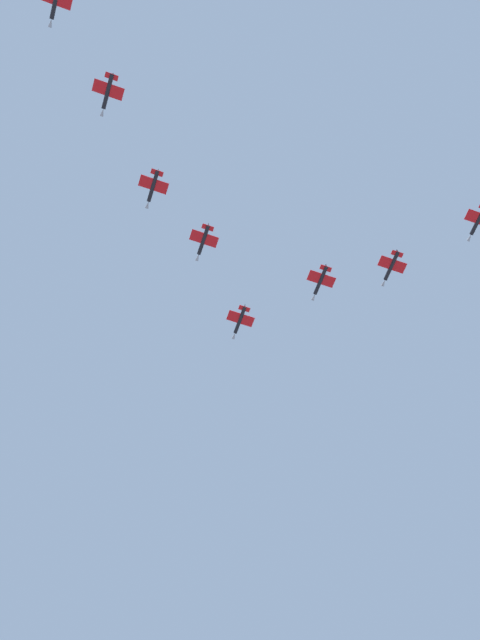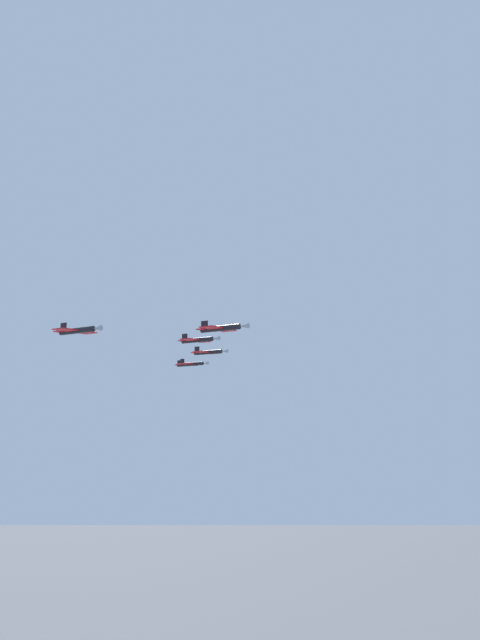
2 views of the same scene
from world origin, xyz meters
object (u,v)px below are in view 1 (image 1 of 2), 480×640
at_px(jet_port_inner, 203,241).
at_px(jet_starboard_trail, 55,1).
at_px(jet_starboard_outer, 391,267).
at_px(jet_center_rear, 107,93).
at_px(jet_port_outer, 153,187).
at_px(jet_port_trail, 478,221).
at_px(jet_starboard_inner, 320,281).
at_px(jet_lead, 240,321).

height_order(jet_port_inner, jet_starboard_trail, jet_port_inner).
bearing_deg(jet_starboard_outer, jet_center_rear, -167.21).
distance_m(jet_port_outer, jet_port_trail, 99.82).
height_order(jet_starboard_outer, jet_starboard_trail, jet_starboard_trail).
distance_m(jet_port_inner, jet_port_outer, 22.60).
distance_m(jet_starboard_inner, jet_center_rear, 84.79).
relative_size(jet_port_outer, jet_port_trail, 1.00).
bearing_deg(jet_port_inner, jet_starboard_trail, -138.56).
xyz_separation_m(jet_port_inner, jet_starboard_trail, (6.61, -77.63, -0.17)).
distance_m(jet_starboard_outer, jet_center_rear, 99.82).
distance_m(jet_starboard_inner, jet_port_trail, 51.44).
xyz_separation_m(jet_lead, jet_starboard_trail, (12.47, -106.22, 0.83)).
xyz_separation_m(jet_port_inner, jet_port_outer, (-2.40, -22.46, -0.86)).
height_order(jet_port_inner, jet_port_outer, jet_port_inner).
bearing_deg(jet_center_rear, jet_starboard_inner, 23.32).
xyz_separation_m(jet_starboard_inner, jet_port_trail, (50.15, 11.27, 1.99)).
xyz_separation_m(jet_starboard_outer, jet_center_rear, (-40.25, -91.34, -0.85)).
bearing_deg(jet_lead, jet_port_outer, -139.54).
relative_size(jet_lead, jet_starboard_trail, 1.00).
bearing_deg(jet_port_outer, jet_starboard_inner, 11.10).
bearing_deg(jet_starboard_trail, jet_starboard_inner, 27.91).
distance_m(jet_port_trail, jet_starboard_trail, 137.45).
relative_size(jet_starboard_inner, jet_port_outer, 1.00).
bearing_deg(jet_starboard_inner, jet_starboard_outer, -30.48).
xyz_separation_m(jet_port_trail, jet_starboard_trail, (-66.75, -120.16, -0.16)).
bearing_deg(jet_starboard_inner, jet_port_outer, -168.90).
bearing_deg(jet_starboard_inner, jet_starboard_trail, -152.09).
relative_size(jet_starboard_outer, jet_starboard_trail, 1.00).
height_order(jet_starboard_inner, jet_center_rear, jet_center_rear).
bearing_deg(jet_starboard_inner, jet_port_inner, 180.00).
relative_size(jet_lead, jet_port_inner, 1.00).
relative_size(jet_lead, jet_center_rear, 1.00).
bearing_deg(jet_port_inner, jet_port_trail, -23.32).
bearing_deg(jet_center_rear, jet_port_inner, 40.76).
bearing_deg(jet_center_rear, jet_port_trail, 0.00).
relative_size(jet_port_inner, jet_port_trail, 1.00).
distance_m(jet_starboard_inner, jet_starboard_trail, 110.17).
bearing_deg(jet_starboard_trail, jet_starboard_outer, 18.95).
height_order(jet_port_outer, jet_starboard_trail, jet_starboard_trail).
xyz_separation_m(jet_center_rear, jet_port_trail, (69.61, 93.80, 1.98)).
height_order(jet_lead, jet_starboard_outer, jet_lead).
bearing_deg(jet_port_outer, jet_starboard_outer, 0.00).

